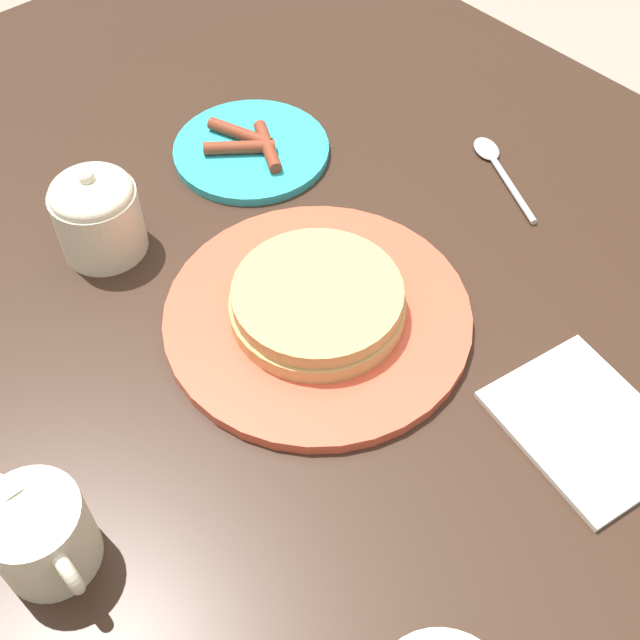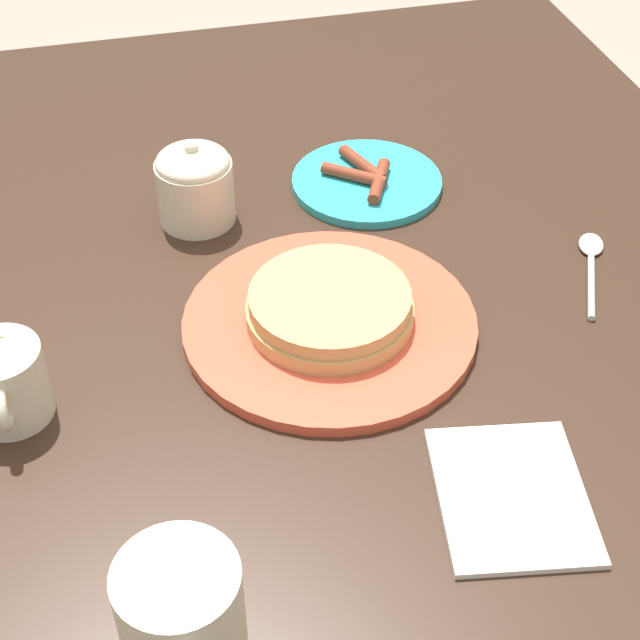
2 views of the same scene
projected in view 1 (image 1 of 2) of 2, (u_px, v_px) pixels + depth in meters
The scene contains 8 objects.
ground_plane at pixel (329, 603), 1.35m from camera, with size 8.00×8.00×0.00m, color gray.
dining_table at pixel (334, 380), 0.84m from camera, with size 1.37×0.99×0.78m.
pancake_plate at pixel (319, 310), 0.73m from camera, with size 0.28×0.28×0.04m.
side_plate_bacon at pixel (251, 149), 0.88m from camera, with size 0.17×0.17×0.02m.
creamer_pitcher at pixel (40, 533), 0.57m from camera, with size 0.11×0.07×0.08m.
sugar_bowl at pixel (97, 213), 0.76m from camera, with size 0.08×0.08×0.10m.
napkin at pixel (586, 425), 0.66m from camera, with size 0.16×0.14×0.01m.
spoon at pixel (496, 163), 0.87m from camera, with size 0.13×0.08×0.01m.
Camera 1 is at (0.35, -0.33, 1.35)m, focal length 45.00 mm.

